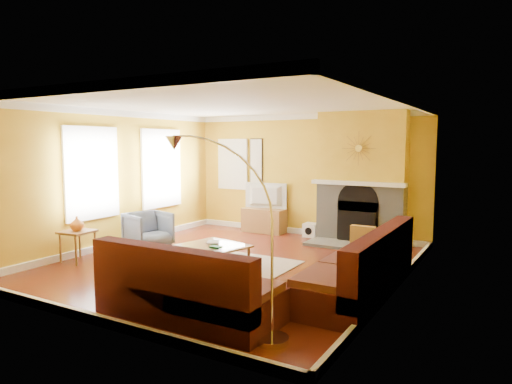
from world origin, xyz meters
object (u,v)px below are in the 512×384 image
Objects in this scene: sectional_sofa at (274,258)px; armchair at (148,230)px; coffee_table at (211,257)px; side_table at (78,246)px; arc_lamp at (225,236)px; media_console at (264,220)px.

armchair is at bearing 162.43° from sectional_sofa.
side_table reaches higher than coffee_table.
coffee_table is 2.68m from arc_lamp.
coffee_table is 1.00× the size of media_console.
sectional_sofa is 3.67m from side_table.
media_console is at bearing -9.45° from armchair.
arc_lamp is (0.21, -1.54, 0.61)m from sectional_sofa.
side_table is at bearing -160.49° from coffee_table.
side_table is at bearing -174.18° from sectional_sofa.
arc_lamp is at bearing -16.86° from side_table.
sectional_sofa is at bearing -91.52° from armchair.
coffee_table is at bearing -91.94° from armchair.
sectional_sofa is 1.75× the size of arc_lamp.
armchair is at bearing 162.02° from coffee_table.
media_console is 2.81m from armchair.
coffee_table is (-1.40, 0.43, -0.25)m from sectional_sofa.
side_table is (-1.48, -3.97, 0.00)m from media_console.
sectional_sofa is 3.70× the size of media_console.
media_console is at bearing 69.54° from side_table.
armchair is (-3.37, 1.07, -0.10)m from sectional_sofa.
arc_lamp is at bearing -65.24° from media_console.
sectional_sofa is at bearing -59.01° from media_console.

